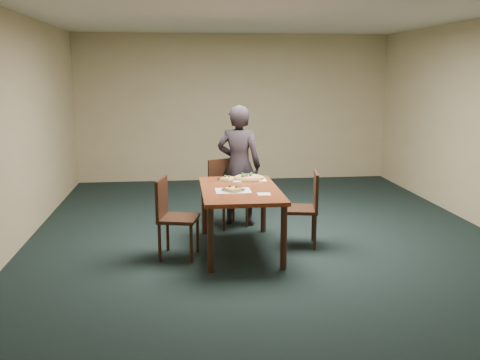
{
  "coord_description": "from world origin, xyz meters",
  "views": [
    {
      "loc": [
        -1.07,
        -6.32,
        2.08
      ],
      "look_at": [
        -0.38,
        -0.27,
        0.85
      ],
      "focal_mm": 40.0,
      "sensor_mm": 36.0,
      "label": 1
    }
  ],
  "objects": [
    {
      "name": "room_shell",
      "position": [
        0.0,
        0.0,
        1.74
      ],
      "size": [
        8.0,
        8.0,
        8.0
      ],
      "color": "#C2B287",
      "rests_on": "ground"
    },
    {
      "name": "pizza_pan",
      "position": [
        -0.2,
        0.26,
        0.77
      ],
      "size": [
        0.38,
        0.38,
        0.07
      ],
      "color": "silver",
      "rests_on": "dining_table"
    },
    {
      "name": "placemat_near",
      "position": [
        -0.47,
        -0.38,
        0.75
      ],
      "size": [
        0.4,
        0.3,
        0.0
      ],
      "primitive_type": "cube",
      "color": "white",
      "rests_on": "dining_table"
    },
    {
      "name": "diner",
      "position": [
        -0.26,
        0.83,
        0.83
      ],
      "size": [
        0.7,
        0.57,
        1.65
      ],
      "primitive_type": "imported",
      "rotation": [
        0.0,
        0.0,
        2.82
      ],
      "color": "black",
      "rests_on": "ground"
    },
    {
      "name": "chair_far",
      "position": [
        -0.45,
        0.82,
        0.52
      ],
      "size": [
        0.56,
        0.56,
        0.91
      ],
      "rotation": [
        0.0,
        0.0,
        0.43
      ],
      "color": "black",
      "rests_on": "ground"
    },
    {
      "name": "slice_plate_near",
      "position": [
        -0.47,
        -0.38,
        0.76
      ],
      "size": [
        0.28,
        0.28,
        0.06
      ],
      "color": "silver",
      "rests_on": "dining_table"
    },
    {
      "name": "chair_right",
      "position": [
        0.44,
        -0.18,
        0.52
      ],
      "size": [
        0.49,
        0.49,
        0.91
      ],
      "rotation": [
        0.0,
        0.0,
        -1.76
      ],
      "color": "black",
      "rests_on": "ground"
    },
    {
      "name": "ground",
      "position": [
        0.0,
        0.0,
        0.0
      ],
      "size": [
        8.0,
        8.0,
        0.0
      ],
      "primitive_type": "plane",
      "color": "black",
      "rests_on": "ground"
    },
    {
      "name": "napkin",
      "position": [
        -0.15,
        -0.61,
        0.75
      ],
      "size": [
        0.14,
        0.14,
        0.01
      ],
      "primitive_type": "cube",
      "rotation": [
        0.0,
        0.0,
        -0.01
      ],
      "color": "white",
      "rests_on": "dining_table"
    },
    {
      "name": "chair_left",
      "position": [
        -1.17,
        -0.4,
        0.52
      ],
      "size": [
        0.51,
        0.51,
        0.91
      ],
      "rotation": [
        0.0,
        0.0,
        1.34
      ],
      "color": "black",
      "rests_on": "ground"
    },
    {
      "name": "slice_plate_far",
      "position": [
        -0.47,
        0.26,
        0.76
      ],
      "size": [
        0.28,
        0.28,
        0.06
      ],
      "color": "silver",
      "rests_on": "dining_table"
    },
    {
      "name": "placemat_main",
      "position": [
        -0.2,
        0.26,
        0.75
      ],
      "size": [
        0.42,
        0.32,
        0.0
      ],
      "primitive_type": "cube",
      "color": "white",
      "rests_on": "dining_table"
    },
    {
      "name": "dining_table",
      "position": [
        -0.38,
        -0.27,
        0.66
      ],
      "size": [
        0.9,
        1.5,
        0.75
      ],
      "color": "#612613",
      "rests_on": "ground"
    }
  ]
}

